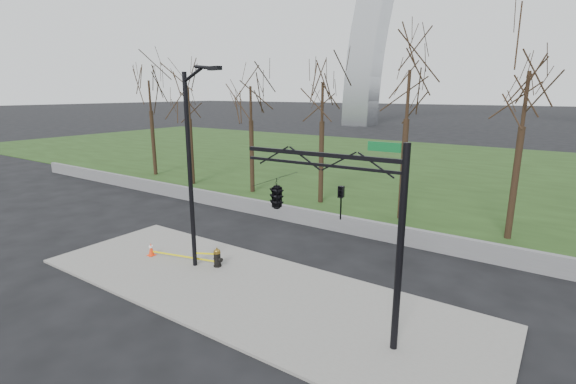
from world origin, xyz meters
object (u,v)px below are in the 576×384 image
Objects in this scene: traffic_cone at (151,249)px; traffic_signal_mast at (298,197)px; street_light at (192,159)px; fire_hydrant at (217,258)px.

traffic_signal_mast is (8.22, -0.63, 3.75)m from traffic_cone.
street_light is at bearing 168.25° from traffic_signal_mast.
fire_hydrant is 0.14× the size of traffic_signal_mast.
traffic_cone is at bearing -162.14° from street_light.
traffic_cone is 9.06m from traffic_signal_mast.
street_light is (-0.66, -0.49, 4.21)m from fire_hydrant.
traffic_signal_mast is (4.92, -1.43, 3.66)m from fire_hydrant.
fire_hydrant is at bearing 161.63° from traffic_signal_mast.
traffic_cone is at bearing 173.47° from traffic_signal_mast.
traffic_cone is (-3.30, -0.80, -0.08)m from fire_hydrant.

